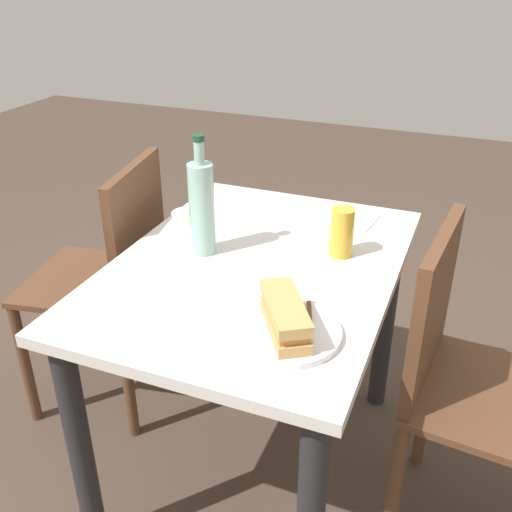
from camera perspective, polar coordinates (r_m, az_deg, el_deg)
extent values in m
plane|color=#47382D|center=(1.96, 0.00, -19.46)|extent=(8.00, 8.00, 0.00)
cube|color=silver|center=(1.52, 0.00, -1.16)|extent=(0.98, 0.71, 0.03)
cylinder|color=#262628|center=(2.14, -3.07, -3.00)|extent=(0.06, 0.06, 0.69)
cylinder|color=#262628|center=(1.58, -16.76, -17.87)|extent=(0.06, 0.06, 0.69)
cylinder|color=#262628|center=(2.00, 12.55, -6.16)|extent=(0.06, 0.06, 0.69)
cube|color=brown|center=(1.58, 22.48, -12.81)|extent=(0.44, 0.44, 0.02)
cube|color=brown|center=(1.47, 16.87, -4.89)|extent=(0.38, 0.07, 0.40)
cylinder|color=brown|center=(1.62, 13.30, -21.66)|extent=(0.04, 0.04, 0.46)
cylinder|color=brown|center=(1.88, 16.29, -13.82)|extent=(0.04, 0.04, 0.46)
cube|color=brown|center=(2.01, -15.85, -2.32)|extent=(0.46, 0.46, 0.02)
cube|color=brown|center=(1.84, -11.53, 2.70)|extent=(0.38, 0.10, 0.40)
cylinder|color=brown|center=(2.34, -17.13, -4.73)|extent=(0.04, 0.04, 0.46)
cylinder|color=brown|center=(2.10, -21.62, -9.84)|extent=(0.04, 0.04, 0.46)
cylinder|color=brown|center=(2.20, -8.80, -5.93)|extent=(0.04, 0.04, 0.46)
cylinder|color=brown|center=(1.94, -12.42, -11.68)|extent=(0.04, 0.04, 0.46)
cylinder|color=white|center=(1.24, 2.82, -7.43)|extent=(0.24, 0.24, 0.01)
cube|color=tan|center=(1.23, 2.84, -6.67)|extent=(0.21, 0.17, 0.02)
cube|color=#CC8438|center=(1.22, 2.86, -5.84)|extent=(0.19, 0.15, 0.02)
cube|color=tan|center=(1.21, 2.88, -4.99)|extent=(0.21, 0.17, 0.02)
cube|color=silver|center=(1.21, 5.34, -7.87)|extent=(0.10, 0.04, 0.00)
cube|color=#59331E|center=(1.29, 5.22, -5.46)|extent=(0.08, 0.04, 0.01)
cylinder|color=#99C6B7|center=(1.52, -5.32, 4.54)|extent=(0.07, 0.07, 0.25)
cylinder|color=#99C6B7|center=(1.47, -5.58, 10.02)|extent=(0.03, 0.03, 0.06)
cylinder|color=#19472D|center=(1.46, -5.65, 11.42)|extent=(0.03, 0.03, 0.02)
cylinder|color=gold|center=(1.54, 8.39, 2.31)|extent=(0.06, 0.06, 0.13)
cylinder|color=silver|center=(1.75, -6.67, 3.79)|extent=(0.10, 0.10, 0.03)
cube|color=white|center=(1.78, 9.24, 3.57)|extent=(0.16, 0.16, 0.00)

